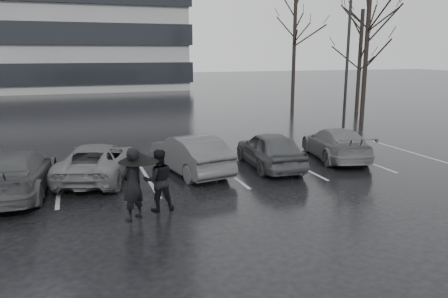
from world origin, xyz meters
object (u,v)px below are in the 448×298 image
object	(u,v)px
pedestrian_right	(159,180)
tree_north	(294,51)
car_east	(335,143)
pedestrian_left	(132,184)
car_main	(270,149)
car_west_a	(190,154)
car_west_c	(15,173)
tree_ne	(360,62)
lamp_post	(347,59)
tree_east	(366,55)
car_west_b	(98,161)

from	to	relation	value
pedestrian_right	tree_north	size ratio (longest dim) A/B	0.20
car_east	pedestrian_left	xyz separation A→B (m)	(-8.46, -3.93, 0.31)
car_main	tree_north	size ratio (longest dim) A/B	0.46
car_west_a	pedestrian_right	size ratio (longest dim) A/B	2.48
car_west_c	tree_ne	xyz separation A→B (m)	(20.65, 12.22, 2.83)
pedestrian_left	tree_ne	distance (m)	23.51
pedestrian_left	lamp_post	xyz separation A→B (m)	(12.20, 8.91, 2.90)
pedestrian_left	tree_east	xyz separation A→B (m)	(15.13, 11.34, 3.08)
car_main	lamp_post	bearing A→B (deg)	-137.97
car_west_a	pedestrian_left	distance (m)	4.56
car_west_c	tree_north	size ratio (longest dim) A/B	0.54
car_west_b	car_east	xyz separation A→B (m)	(9.09, -0.10, 0.01)
car_west_a	tree_north	size ratio (longest dim) A/B	0.49
car_west_b	lamp_post	bearing A→B (deg)	-142.02
car_east	tree_ne	distance (m)	14.92
tree_north	car_west_b	bearing A→B (deg)	-135.90
tree_east	pedestrian_left	bearing A→B (deg)	-143.15
car_west_c	pedestrian_left	world-z (taller)	pedestrian_left
car_main	pedestrian_left	xyz separation A→B (m)	(-5.42, -3.54, 0.25)
car_main	car_west_b	size ratio (longest dim) A/B	0.91
car_west_a	car_west_c	bearing A→B (deg)	-3.61
car_west_a	pedestrian_left	size ratio (longest dim) A/B	2.23
car_main	tree_east	size ratio (longest dim) A/B	0.49
car_main	tree_north	bearing A→B (deg)	-116.80
car_main	tree_east	xyz separation A→B (m)	(9.72, 7.80, 3.33)
car_west_b	car_west_c	bearing A→B (deg)	38.12
car_west_b	tree_ne	size ratio (longest dim) A/B	0.62
tree_east	pedestrian_right	bearing A→B (deg)	-142.86
lamp_post	tree_north	size ratio (longest dim) A/B	0.98
car_main	lamp_post	size ratio (longest dim) A/B	0.47
lamp_post	tree_north	world-z (taller)	tree_north
car_west_c	car_west_b	bearing A→B (deg)	-153.71
tree_north	car_west_c	bearing A→B (deg)	-138.42
car_west_a	car_east	bearing A→B (deg)	170.32
car_west_c	tree_east	bearing A→B (deg)	-150.28
car_east	tree_north	distance (m)	15.91
car_east	car_west_c	bearing A→B (deg)	16.34
pedestrian_right	tree_ne	size ratio (longest dim) A/B	0.24
car_west_c	pedestrian_left	size ratio (longest dim) A/B	2.50
car_west_b	pedestrian_right	bearing A→B (deg)	128.03
tree_ne	car_west_b	bearing A→B (deg)	-148.24
tree_ne	tree_north	size ratio (longest dim) A/B	0.82
pedestrian_right	car_main	bearing A→B (deg)	-145.19
car_east	lamp_post	xyz separation A→B (m)	(3.74, 4.97, 3.21)
car_west_b	tree_ne	world-z (taller)	tree_ne
car_main	pedestrian_right	xyz separation A→B (m)	(-4.67, -3.10, 0.16)
car_west_a	tree_ne	world-z (taller)	tree_ne
pedestrian_left	car_west_b	bearing A→B (deg)	-121.02
pedestrian_left	tree_north	distance (m)	23.39
car_main	car_west_c	world-z (taller)	car_main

